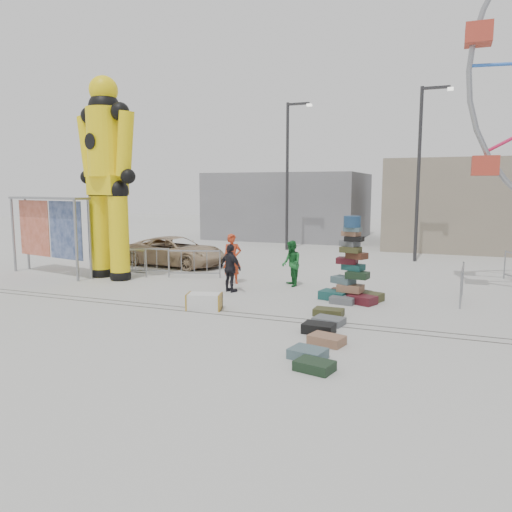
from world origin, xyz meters
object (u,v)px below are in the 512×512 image
at_px(banner_scaffold, 49,217).
at_px(barricade_dummy_b, 144,261).
at_px(steamer_trunk, 204,302).
at_px(lamp_post_right, 421,165).
at_px(crash_test_dummy, 107,171).
at_px(pedestrian_red, 232,259).
at_px(barricade_dummy_a, 125,262).
at_px(barricade_dummy_c, 194,264).
at_px(lamp_post_left, 289,169).
at_px(pedestrian_black, 231,268).
at_px(barricade_wheel_front, 462,284).
at_px(pedestrian_green, 291,263).
at_px(parked_suv, 176,251).
at_px(suitcase_tower, 351,277).

height_order(banner_scaffold, barricade_dummy_b, banner_scaffold).
bearing_deg(steamer_trunk, lamp_post_right, 51.90).
relative_size(crash_test_dummy, pedestrian_red, 4.28).
height_order(barricade_dummy_a, barricade_dummy_c, same).
height_order(banner_scaffold, barricade_dummy_c, banner_scaffold).
xyz_separation_m(banner_scaffold, barricade_dummy_c, (5.63, 1.49, -1.78)).
height_order(lamp_post_left, pedestrian_black, lamp_post_left).
xyz_separation_m(barricade_dummy_b, barricade_wheel_front, (11.72, -0.51, 0.00)).
bearing_deg(pedestrian_green, barricade_dummy_c, -125.99).
relative_size(barricade_dummy_a, pedestrian_green, 1.24).
xyz_separation_m(barricade_dummy_a, pedestrian_green, (6.75, 0.37, 0.26)).
relative_size(lamp_post_left, banner_scaffold, 1.85).
bearing_deg(crash_test_dummy, lamp_post_right, 54.63).
bearing_deg(pedestrian_red, steamer_trunk, -107.21).
bearing_deg(crash_test_dummy, parked_suv, 93.00).
bearing_deg(pedestrian_green, lamp_post_right, 121.08).
bearing_deg(barricade_wheel_front, suitcase_tower, 110.94).
height_order(barricade_wheel_front, parked_suv, parked_suv).
height_order(barricade_wheel_front, pedestrian_green, pedestrian_green).
distance_m(crash_test_dummy, banner_scaffold, 3.22).
xyz_separation_m(suitcase_tower, pedestrian_red, (-4.53, 1.18, 0.18)).
bearing_deg(pedestrian_green, lamp_post_left, 165.02).
height_order(banner_scaffold, barricade_wheel_front, banner_scaffold).
height_order(lamp_post_right, lamp_post_left, same).
bearing_deg(suitcase_tower, lamp_post_left, 132.53).
xyz_separation_m(barricade_wheel_front, pedestrian_black, (-7.17, -1.25, 0.26)).
xyz_separation_m(pedestrian_green, parked_suv, (-6.17, 2.55, -0.16)).
xyz_separation_m(suitcase_tower, banner_scaffold, (-12.00, 0.22, 1.59)).
distance_m(banner_scaffold, barricade_wheel_front, 15.32).
bearing_deg(barricade_dummy_c, pedestrian_black, -56.64).
bearing_deg(pedestrian_green, crash_test_dummy, -114.51).
xyz_separation_m(suitcase_tower, barricade_dummy_b, (-8.53, 1.56, -0.18)).
height_order(suitcase_tower, pedestrian_green, suitcase_tower).
bearing_deg(lamp_post_right, crash_test_dummy, -140.40).
relative_size(crash_test_dummy, barricade_dummy_a, 3.88).
xyz_separation_m(pedestrian_green, pedestrian_black, (-1.59, -1.71, -0.00)).
height_order(pedestrian_black, parked_suv, pedestrian_black).
height_order(barricade_dummy_b, pedestrian_black, pedestrian_black).
relative_size(suitcase_tower, pedestrian_black, 1.62).
relative_size(banner_scaffold, barricade_wheel_front, 2.17).
height_order(banner_scaffold, pedestrian_green, banner_scaffold).
bearing_deg(parked_suv, pedestrian_black, -126.08).
distance_m(suitcase_tower, parked_suv, 9.47).
distance_m(suitcase_tower, pedestrian_green, 2.83).
bearing_deg(pedestrian_black, lamp_post_right, -95.99).
relative_size(steamer_trunk, pedestrian_green, 0.61).
xyz_separation_m(barricade_dummy_a, barricade_dummy_b, (0.61, 0.42, 0.00)).
height_order(lamp_post_left, barricade_dummy_a, lamp_post_left).
relative_size(barricade_dummy_c, parked_suv, 0.43).
height_order(crash_test_dummy, steamer_trunk, crash_test_dummy).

